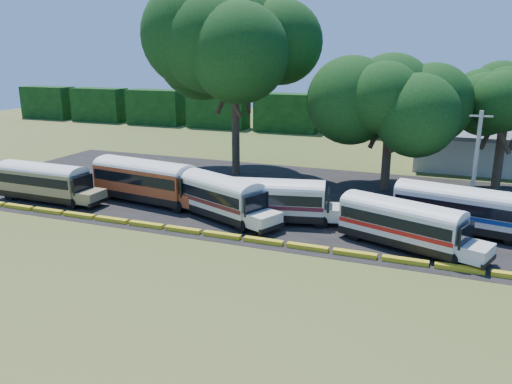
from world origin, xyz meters
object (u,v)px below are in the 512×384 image
(bus_beige, at_px, (45,180))
(bus_red, at_px, (146,178))
(bus_cream_west, at_px, (217,193))
(tree_west, at_px, (235,38))
(bus_white_red, at_px, (404,221))

(bus_beige, relative_size, bus_red, 0.88)
(bus_beige, xyz_separation_m, bus_cream_west, (15.33, 1.30, 0.03))
(tree_west, bearing_deg, bus_white_red, -39.50)
(bus_cream_west, bearing_deg, bus_red, -168.44)
(bus_red, height_order, bus_cream_west, bus_red)
(bus_red, distance_m, bus_cream_west, 7.36)
(bus_red, bearing_deg, tree_west, 84.98)
(bus_cream_west, bearing_deg, bus_beige, -151.70)
(tree_west, bearing_deg, bus_cream_west, -72.32)
(bus_beige, relative_size, bus_cream_west, 0.96)
(bus_beige, height_order, tree_west, tree_west)
(bus_white_red, relative_size, tree_west, 0.53)
(bus_beige, height_order, bus_cream_west, bus_cream_west)
(bus_red, xyz_separation_m, tree_west, (2.86, 12.10, 11.41))
(bus_red, distance_m, bus_white_red, 21.10)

